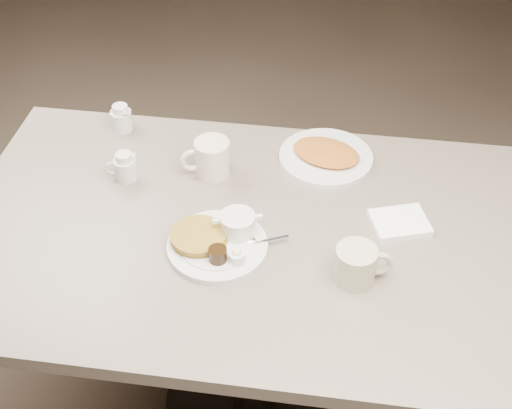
# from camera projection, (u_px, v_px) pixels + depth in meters

# --- Properties ---
(diner_table) EXTENTS (1.50, 0.90, 0.75)m
(diner_table) POSITION_uv_depth(u_px,v_px,m) (255.00, 278.00, 1.86)
(diner_table) COLOR slate
(diner_table) RESTS_ON ground
(main_plate) EXTENTS (0.32, 0.30, 0.07)m
(main_plate) POSITION_uv_depth(u_px,v_px,m) (219.00, 239.00, 1.70)
(main_plate) COLOR silver
(main_plate) RESTS_ON diner_table
(coffee_mug_near) EXTENTS (0.14, 0.11, 0.09)m
(coffee_mug_near) POSITION_uv_depth(u_px,v_px,m) (357.00, 264.00, 1.60)
(coffee_mug_near) COLOR #B5B396
(coffee_mug_near) RESTS_ON diner_table
(napkin) EXTENTS (0.16, 0.15, 0.02)m
(napkin) POSITION_uv_depth(u_px,v_px,m) (400.00, 223.00, 1.76)
(napkin) COLOR white
(napkin) RESTS_ON diner_table
(coffee_mug_far) EXTENTS (0.15, 0.12, 0.10)m
(coffee_mug_far) POSITION_uv_depth(u_px,v_px,m) (211.00, 158.00, 1.89)
(coffee_mug_far) COLOR beige
(coffee_mug_far) RESTS_ON diner_table
(creamer_left) EXTENTS (0.09, 0.07, 0.08)m
(creamer_left) POSITION_uv_depth(u_px,v_px,m) (125.00, 167.00, 1.89)
(creamer_left) COLOR silver
(creamer_left) RESTS_ON diner_table
(creamer_right) EXTENTS (0.08, 0.08, 0.08)m
(creamer_right) POSITION_uv_depth(u_px,v_px,m) (121.00, 118.00, 2.06)
(creamer_right) COLOR silver
(creamer_right) RESTS_ON diner_table
(hash_plate) EXTENTS (0.33, 0.33, 0.04)m
(hash_plate) POSITION_uv_depth(u_px,v_px,m) (326.00, 156.00, 1.96)
(hash_plate) COLOR silver
(hash_plate) RESTS_ON diner_table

